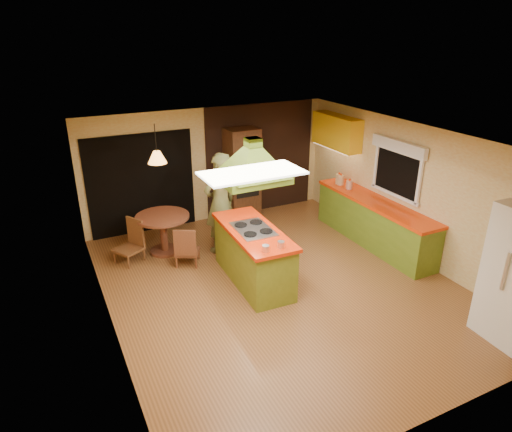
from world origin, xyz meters
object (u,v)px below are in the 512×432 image
man (220,203)px  dining_table (163,227)px  kitchen_island (253,255)px  canister_large (339,179)px  wall_oven (242,175)px

man → dining_table: man is taller
kitchen_island → canister_large: bearing=29.4°
dining_table → canister_large: size_ratio=4.79×
wall_oven → man: bearing=-130.3°
kitchen_island → dining_table: 2.03m
kitchen_island → man: size_ratio=1.00×
man → canister_large: 2.79m
man → dining_table: size_ratio=1.92×
wall_oven → kitchen_island: bearing=-112.1°
dining_table → canister_large: bearing=-4.7°
kitchen_island → wall_oven: wall_oven is taller
wall_oven → dining_table: size_ratio=2.02×
man → wall_oven: 1.65m
canister_large → dining_table: bearing=175.3°
man → wall_oven: size_ratio=0.95×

